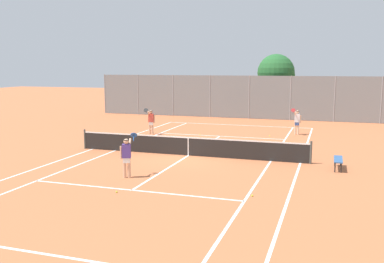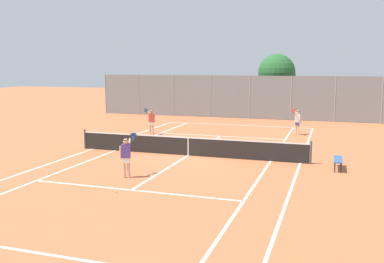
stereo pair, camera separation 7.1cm
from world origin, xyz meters
name	(u,v)px [view 1 (the left image)]	position (x,y,z in m)	size (l,w,h in m)	color
ground_plane	(188,156)	(0.00, 0.00, 0.00)	(120.00, 120.00, 0.00)	#BC663D
court_line_markings	(188,156)	(0.00, 0.00, 0.00)	(11.10, 23.90, 0.01)	white
tennis_net	(188,146)	(0.00, 0.00, 0.51)	(12.00, 0.10, 1.07)	#474C47
player_near_side	(127,155)	(-0.98, -4.85, 0.93)	(0.47, 0.87, 1.77)	#D8A884
player_far_left	(151,120)	(-4.52, 5.72, 0.93)	(0.52, 0.85, 1.77)	#D8A884
player_far_right	(297,121)	(4.65, 8.61, 0.93)	(0.63, 0.76, 1.77)	beige
loose_tennis_ball_0	(270,136)	(3.06, 7.36, 0.03)	(0.07, 0.07, 0.07)	#D1DB33
loose_tennis_ball_1	(250,152)	(2.83, 1.83, 0.03)	(0.07, 0.07, 0.07)	#D1DB33
loose_tennis_ball_2	(137,137)	(-4.89, 4.26, 0.03)	(0.07, 0.07, 0.07)	#D1DB33
loose_tennis_ball_3	(117,192)	(-0.38, -6.86, 0.03)	(0.07, 0.07, 0.07)	#D1DB33
loose_tennis_ball_4	(252,196)	(4.29, -5.80, 0.03)	(0.07, 0.07, 0.07)	#D1DB33
loose_tennis_ball_5	(200,135)	(-1.36, 6.41, 0.03)	(0.07, 0.07, 0.07)	#D1DB33
courtside_bench	(338,160)	(7.14, -0.67, 0.41)	(0.36, 1.50, 0.47)	#33598C
back_fence	(249,97)	(0.00, 16.35, 1.85)	(27.95, 0.08, 3.70)	gray
tree_behind_left	(278,74)	(2.01, 19.21, 3.78)	(3.37, 3.32, 5.56)	brown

